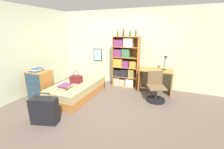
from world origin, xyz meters
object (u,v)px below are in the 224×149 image
Objects in this scene: book_stack_on_bed at (66,86)px; bottle_green at (118,34)px; bed at (77,90)px; waste_bin at (154,89)px; handbag at (76,79)px; desk at (156,77)px; bottle_brown at (123,33)px; desk_chair at (156,92)px; bottle_clear at (130,34)px; bookcase at (124,63)px; magazine_pile_on_dresser at (36,70)px; desk_lamp at (166,59)px; bottle_blue at (136,33)px; suitcase at (44,111)px; dresser at (40,84)px.

book_stack_on_bed is 1.84× the size of bottle_green.
waste_bin is at bearing 29.63° from bed.
desk is at bearing 29.83° from handbag.
bottle_brown is 2.16m from desk_chair.
book_stack_on_bed is 2.51m from bottle_brown.
desk is (2.11, 1.26, 0.29)m from bed.
bottle_clear is (1.22, 1.85, 1.34)m from book_stack_on_bed.
bookcase is 1.30m from waste_bin.
bed is 4.78× the size of book_stack_on_bed.
bottle_clear is at bearing -4.02° from bottle_brown.
desk is (1.15, -0.14, -1.33)m from bottle_brown.
waste_bin is at bearing 28.69° from handbag.
magazine_pile_on_dresser is at bearing -133.74° from bottle_green.
desk_lamp is (2.39, 1.77, 0.60)m from book_stack_on_bed.
desk is (1.34, -0.09, -1.31)m from bottle_green.
bookcase reaches higher than waste_bin.
desk is (0.73, -0.08, -1.32)m from bottle_blue.
suitcase is 2.81× the size of bottle_blue.
bottle_green is 0.25× the size of desk_chair.
waste_bin is at bearing 28.41° from dresser.
bed is 1.82m from bookcase.
bottle_green is 0.42m from bottle_clear.
suitcase is (0.19, -1.44, -0.24)m from handbag.
bottle_blue reaches higher than bottle_green.
bottle_blue is at bearing -6.03° from bookcase.
bottle_blue is at bearing 137.84° from desk_chair.
magazine_pile_on_dresser is at bearing -178.18° from book_stack_on_bed.
bed is 2.51m from bottle_blue.
desk_chair is (1.18, -0.78, -0.56)m from bookcase.
waste_bin is at bearing 99.43° from desk_chair.
bottle_blue is (1.39, 1.34, 1.61)m from bed.
bed is 2.34m from bottle_brown.
magazine_pile_on_dresser is (-0.95, -0.03, 0.37)m from book_stack_on_bed.
book_stack_on_bed is at bearing -94.10° from bed.
magazine_pile_on_dresser is 0.20× the size of bookcase.
bottle_green reaches higher than dresser.
book_stack_on_bed is 1.46× the size of bottle_brown.
bottle_green is at bearing 58.58° from handbag.
handbag is at bearing -151.76° from desk_lamp.
bottle_green is at bearing 152.22° from desk_chair.
dresser is 0.46× the size of bookcase.
handbag is at bearing -150.17° from desk.
desk is (2.15, 1.72, 0.03)m from book_stack_on_bed.
bottle_blue is at bearing 65.96° from suitcase.
bottle_blue reaches higher than book_stack_on_bed.
dresser is 3.02m from bottle_brown.
magazine_pile_on_dresser is at bearing -151.37° from waste_bin.
bottle_blue is (1.42, 1.80, 1.35)m from book_stack_on_bed.
bottle_blue reaches higher than bed.
waste_bin is at bearing -155.74° from desk_lamp.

